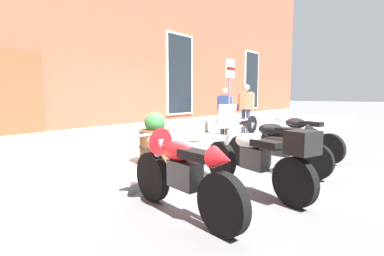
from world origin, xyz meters
TOP-DOWN VIEW (x-y plane):
  - ground_plane at (0.00, 0.00)m, footprint 140.00×140.00m
  - sidewalk at (0.00, 1.43)m, footprint 30.22×2.87m
  - motorcycle_red_sport at (-2.07, -1.02)m, footprint 0.69×2.01m
  - motorcycle_silver_touring at (-0.76, -1.43)m, footprint 0.99×2.12m
  - motorcycle_black_sport at (0.55, -1.07)m, footprint 0.62×2.12m
  - motorcycle_black_naked at (2.02, -1.08)m, footprint 0.69×2.03m
  - pedestrian_blue_top at (3.67, 1.94)m, footprint 0.21×0.66m
  - pedestrian_tan_coat at (4.40, 1.56)m, footprint 0.23×0.66m
  - parking_sign at (1.63, 0.53)m, footprint 0.36×0.07m
  - barrel_planter at (-0.75, 0.74)m, footprint 0.63×0.63m

SIDE VIEW (x-z plane):
  - ground_plane at x=0.00m, z-range 0.00..0.00m
  - sidewalk at x=0.00m, z-range 0.00..0.13m
  - motorcycle_black_naked at x=2.02m, z-range -0.01..1.00m
  - motorcycle_silver_touring at x=-0.76m, z-range -0.11..1.20m
  - barrel_planter at x=-0.75m, z-range 0.06..1.06m
  - motorcycle_red_sport at x=-2.07m, z-range 0.05..1.08m
  - motorcycle_black_sport at x=0.55m, z-range 0.04..1.10m
  - pedestrian_blue_top at x=3.67m, z-range 0.22..1.77m
  - pedestrian_tan_coat at x=4.40m, z-range 0.24..1.93m
  - parking_sign at x=1.63m, z-range 0.47..2.69m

